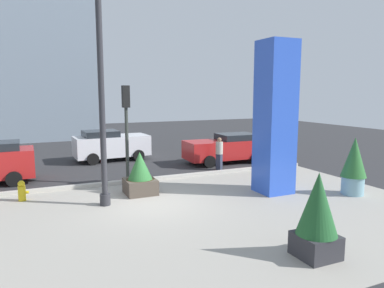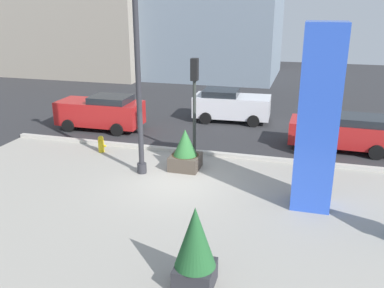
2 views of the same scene
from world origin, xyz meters
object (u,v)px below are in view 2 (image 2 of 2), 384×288
Objects in this scene: car_passing_lane at (231,105)px; car_curb_east at (344,132)px; potted_plant_by_pillar at (195,247)px; pedestrian_crossing at (313,138)px; art_pillar_blue at (318,120)px; lamp_post at (138,76)px; car_curb_west at (101,112)px; potted_plant_mid_plaza at (185,151)px; fire_hydrant at (101,144)px; traffic_light_far_side at (194,91)px.

car_curb_east is at bearing -30.26° from car_passing_lane.
pedestrian_crossing is (2.54, 9.45, -0.13)m from potted_plant_by_pillar.
lamp_post is at bearing 171.02° from art_pillar_blue.
car_curb_west is 10.70m from pedestrian_crossing.
potted_plant_by_pillar is at bearing -71.58° from potted_plant_mid_plaza.
lamp_post is 1.77× the size of car_curb_west.
fire_hydrant is at bearing 168.23° from potted_plant_mid_plaza.
car_passing_lane reaches higher than pedestrian_crossing.
art_pillar_blue is 10.51m from car_passing_lane.
traffic_light_far_side is 6.16m from car_passing_lane.
lamp_post is 9.57m from car_curb_east.
potted_plant_by_pillar reaches higher than car_curb_east.
art_pillar_blue is 7.72× the size of fire_hydrant.
traffic_light_far_side is 5.35m from pedestrian_crossing.
car_curb_west reaches higher than fire_hydrant.
traffic_light_far_side is 0.98× the size of car_passing_lane.
lamp_post reaches higher than pedestrian_crossing.
lamp_post is 7.60m from potted_plant_by_pillar.
car_passing_lane is (0.40, 7.46, 0.16)m from potted_plant_mid_plaza.
car_curb_east is (7.63, 4.98, -2.94)m from lamp_post.
pedestrian_crossing is (0.02, 4.44, -1.98)m from art_pillar_blue.
potted_plant_mid_plaza is 0.99× the size of pedestrian_crossing.
car_passing_lane reaches higher than car_curb_east.
traffic_light_far_side is at bearing 92.73° from potted_plant_mid_plaza.
art_pillar_blue is 2.82× the size of potted_plant_by_pillar.
fire_hydrant is 4.80m from traffic_light_far_side.
car_curb_east is at bearing 49.66° from pedestrian_crossing.
potted_plant_mid_plaza is (-2.29, 6.87, -0.31)m from potted_plant_by_pillar.
car_curb_west reaches higher than car_curb_east.
art_pillar_blue is 1.40× the size of traffic_light_far_side.
car_curb_west is at bearing 171.81° from pedestrian_crossing.
art_pillar_blue is 3.51× the size of pedestrian_crossing.
car_passing_lane is (0.47, 5.83, -1.94)m from traffic_light_far_side.
lamp_post is at bearing -49.34° from car_curb_west.
potted_plant_by_pillar is 13.61m from car_curb_west.
car_curb_west is (-5.68, 2.47, -1.91)m from traffic_light_far_side.
car_curb_west is at bearing -179.92° from car_curb_east.
fire_hydrant is at bearing -63.16° from car_curb_west.
art_pillar_blue is at bearing -90.23° from pedestrian_crossing.
potted_plant_mid_plaza reaches higher than car_curb_east.
lamp_post is 4.68× the size of pedestrian_crossing.
traffic_light_far_side is at bearing -169.09° from pedestrian_crossing.
potted_plant_by_pillar is (-2.52, -5.01, -1.85)m from art_pillar_blue.
car_passing_lane is (-1.89, 14.33, -0.15)m from potted_plant_by_pillar.
potted_plant_by_pillar reaches higher than car_curb_west.
car_curb_east is (1.32, 5.98, -2.07)m from art_pillar_blue.
potted_plant_by_pillar reaches higher than potted_plant_mid_plaza.
lamp_post reaches higher than traffic_light_far_side.
lamp_post is 7.14m from car_curb_west.
pedestrian_crossing is at bearing 28.57° from lamp_post.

